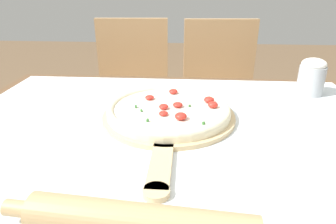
{
  "coord_description": "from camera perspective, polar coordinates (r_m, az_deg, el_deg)",
  "views": [
    {
      "loc": [
        0.04,
        -0.68,
        1.09
      ],
      "look_at": [
        -0.01,
        0.05,
        0.77
      ],
      "focal_mm": 32.0,
      "sensor_mm": 36.0,
      "label": 1
    }
  ],
  "objects": [
    {
      "name": "chair_right",
      "position": [
        1.62,
        9.76,
        3.25
      ],
      "size": [
        0.43,
        0.43,
        0.91
      ],
      "rotation": [
        0.0,
        0.0,
        0.07
      ],
      "color": "tan",
      "rests_on": "ground_plane"
    },
    {
      "name": "flour_cup",
      "position": [
        1.1,
        25.7,
        6.15
      ],
      "size": [
        0.08,
        0.08,
        0.12
      ],
      "color": "#B2B7BC",
      "rests_on": "towel_cloth"
    },
    {
      "name": "rolling_pin",
      "position": [
        0.46,
        -5.31,
        -20.31
      ],
      "size": [
        0.43,
        0.09,
        0.06
      ],
      "rotation": [
        0.0,
        0.0,
        -0.09
      ],
      "color": "tan",
      "rests_on": "towel_cloth"
    },
    {
      "name": "pizza",
      "position": [
        0.82,
        0.2,
        0.53
      ],
      "size": [
        0.34,
        0.34,
        0.04
      ],
      "color": "beige",
      "rests_on": "pizza_peel"
    },
    {
      "name": "dining_table",
      "position": [
        0.82,
        0.25,
        -10.33
      ],
      "size": [
        1.24,
        0.94,
        0.73
      ],
      "color": "brown",
      "rests_on": "ground_plane"
    },
    {
      "name": "chair_left",
      "position": [
        1.64,
        -6.76,
        3.67
      ],
      "size": [
        0.42,
        0.42,
        0.91
      ],
      "rotation": [
        0.0,
        0.0,
        0.06
      ],
      "color": "tan",
      "rests_on": "ground_plane"
    },
    {
      "name": "pizza_peel",
      "position": [
        0.81,
        0.06,
        -1.23
      ],
      "size": [
        0.36,
        0.54,
        0.01
      ],
      "color": "#D6B784",
      "rests_on": "towel_cloth"
    },
    {
      "name": "towel_cloth",
      "position": [
        0.77,
        0.26,
        -3.61
      ],
      "size": [
        1.16,
        0.86,
        0.0
      ],
      "color": "silver",
      "rests_on": "dining_table"
    }
  ]
}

